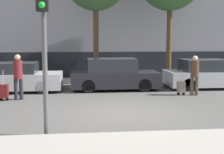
# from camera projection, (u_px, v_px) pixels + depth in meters

# --- Properties ---
(ground_plane) EXTENTS (80.00, 80.00, 0.00)m
(ground_plane) POSITION_uv_depth(u_px,v_px,m) (122.00, 112.00, 10.14)
(ground_plane) COLOR #565451
(sidewalk_near) EXTENTS (28.00, 2.50, 0.12)m
(sidewalk_near) POSITION_uv_depth(u_px,v_px,m) (147.00, 152.00, 6.43)
(sidewalk_near) COLOR #A39E93
(sidewalk_near) RESTS_ON ground_plane
(sidewalk_far) EXTENTS (28.00, 3.00, 0.12)m
(sidewalk_far) POSITION_uv_depth(u_px,v_px,m) (105.00, 82.00, 17.04)
(sidewalk_far) COLOR #A39E93
(sidewalk_far) RESTS_ON ground_plane
(parked_car_0) EXTENTS (4.24, 1.92, 1.32)m
(parked_car_0) POSITION_uv_depth(u_px,v_px,m) (14.00, 78.00, 14.20)
(parked_car_0) COLOR #B7BABF
(parked_car_0) RESTS_ON ground_plane
(parked_car_1) EXTENTS (4.09, 1.71, 1.48)m
(parked_car_1) POSITION_uv_depth(u_px,v_px,m) (114.00, 75.00, 14.63)
(parked_car_1) COLOR black
(parked_car_1) RESTS_ON ground_plane
(parked_car_2) EXTENTS (4.02, 1.89, 1.40)m
(parked_car_2) POSITION_uv_depth(u_px,v_px,m) (207.00, 75.00, 15.19)
(parked_car_2) COLOR #B7BABF
(parked_car_2) RESTS_ON ground_plane
(pedestrian_left) EXTENTS (0.34, 0.34, 1.78)m
(pedestrian_left) POSITION_uv_depth(u_px,v_px,m) (18.00, 74.00, 12.18)
(pedestrian_left) COLOR #23232D
(pedestrian_left) RESTS_ON ground_plane
(trolley_left) EXTENTS (0.34, 0.29, 1.18)m
(trolley_left) POSITION_uv_depth(u_px,v_px,m) (4.00, 91.00, 12.04)
(trolley_left) COLOR maroon
(trolley_left) RESTS_ON ground_plane
(pedestrian_right) EXTENTS (0.35, 0.34, 1.68)m
(pedestrian_right) POSITION_uv_depth(u_px,v_px,m) (195.00, 73.00, 13.15)
(pedestrian_right) COLOR #4C4233
(pedestrian_right) RESTS_ON ground_plane
(trolley_right) EXTENTS (0.34, 0.29, 1.11)m
(trolley_right) POSITION_uv_depth(u_px,v_px,m) (181.00, 87.00, 13.27)
(trolley_right) COLOR slate
(trolley_right) RESTS_ON ground_plane
(traffic_light) EXTENTS (0.28, 0.47, 3.80)m
(traffic_light) POSITION_uv_depth(u_px,v_px,m) (43.00, 25.00, 7.26)
(traffic_light) COLOR #515154
(traffic_light) RESTS_ON ground_plane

